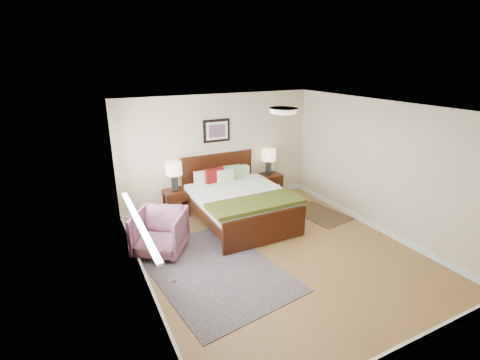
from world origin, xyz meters
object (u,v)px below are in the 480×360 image
Objects in this scene: nightstand_left at (176,196)px; nightstand_right at (268,184)px; bed at (238,197)px; lamp_right at (269,157)px; lamp_left at (174,171)px; rug_persian at (215,269)px; armchair at (160,232)px.

nightstand_right is at bearing 0.19° from nightstand_left.
bed and lamp_right have the same top height.
lamp_right reaches higher than nightstand_left.
nightstand_right is 2.37m from lamp_left.
bed reaches higher than rug_persian.
lamp_right reaches higher than lamp_left.
armchair reaches higher than rug_persian.
lamp_right is 0.73× the size of armchair.
bed is at bearing -38.76° from lamp_left.
lamp_left is at bearing 179.68° from nightstand_right.
nightstand_right is 0.23× the size of rug_persian.
bed is 3.61× the size of lamp_right.
nightstand_right is at bearing 36.01° from rug_persian.
lamp_left is at bearing 90.00° from nightstand_left.
armchair is 0.32× the size of rug_persian.
nightstand_left is at bearing 141.92° from bed.
rug_persian is (-0.06, -2.26, -1.00)m from lamp_left.
bed is 1.44m from lamp_left.
armchair is at bearing -156.02° from nightstand_right.
armchair is at bearing -155.81° from lamp_right.
armchair reaches higher than nightstand_right.
nightstand_left is 0.55m from lamp_left.
lamp_right reaches higher than rug_persian.
rug_persian is at bearing -128.78° from bed.
bed is 1.82m from armchair.
armchair is (-0.68, -1.31, -0.07)m from nightstand_left.
rug_persian is at bearing -91.61° from lamp_left.
lamp_left reaches higher than nightstand_left.
rug_persian is (0.62, -0.92, -0.38)m from armchair.
lamp_left is 1.00× the size of lamp_right.
lamp_right is (1.22, 0.85, 0.47)m from bed.
nightstand_left is 2.35m from lamp_right.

